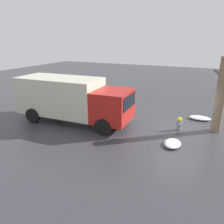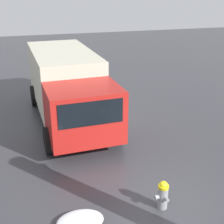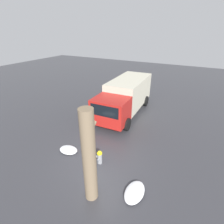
# 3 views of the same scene
# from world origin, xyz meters

# --- Properties ---
(ground_plane) EXTENTS (60.00, 60.00, 0.00)m
(ground_plane) POSITION_xyz_m (0.00, 0.00, 0.00)
(ground_plane) COLOR #38383D
(fire_hydrant) EXTENTS (0.46, 0.36, 0.77)m
(fire_hydrant) POSITION_xyz_m (-0.00, 0.00, 0.39)
(fire_hydrant) COLOR gray
(fire_hydrant) RESTS_ON ground_plane
(tree_trunk) EXTENTS (0.81, 0.53, 4.08)m
(tree_trunk) POSITION_xyz_m (-1.87, -0.75, 2.05)
(tree_trunk) COLOR #7F6B51
(tree_trunk) RESTS_ON ground_plane
(delivery_truck) EXTENTS (7.17, 2.88, 2.68)m
(delivery_truck) POSITION_xyz_m (6.25, 1.36, 1.48)
(delivery_truck) COLOR red
(delivery_truck) RESTS_ON ground_plane
(snow_pile_by_hydrant) EXTENTS (1.32, 0.79, 0.20)m
(snow_pile_by_hydrant) POSITION_xyz_m (-0.94, -2.32, 0.10)
(snow_pile_by_hydrant) COLOR white
(snow_pile_by_hydrant) RESTS_ON ground_plane
(snow_pile_curbside) EXTENTS (0.78, 1.11, 0.21)m
(snow_pile_curbside) POSITION_xyz_m (-0.03, 2.09, 0.11)
(snow_pile_curbside) COLOR white
(snow_pile_curbside) RESTS_ON ground_plane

